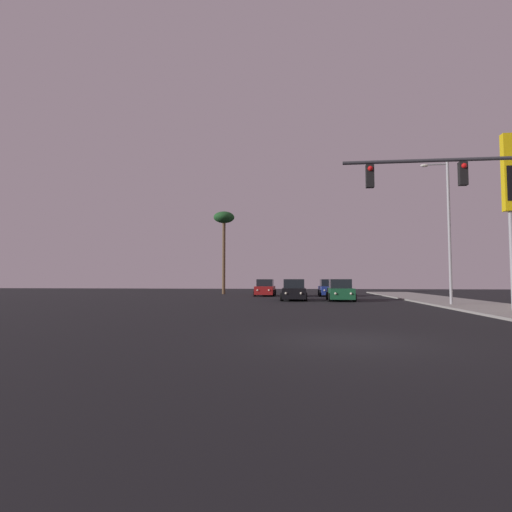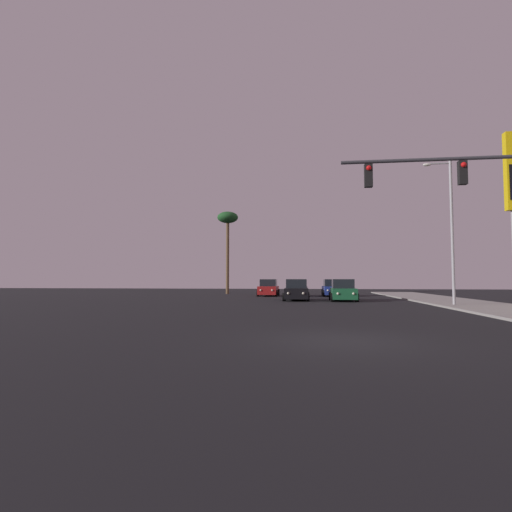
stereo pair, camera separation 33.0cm
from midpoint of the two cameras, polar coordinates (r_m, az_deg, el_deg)
The scene contains 9 objects.
ground_plane at distance 11.31m, azimuth 12.12°, elevation -11.70°, with size 120.00×120.00×0.00m, color black.
car_grey at distance 39.86m, azimuth 5.24°, elevation -4.65°, with size 2.04×4.34×1.68m.
car_black at distance 32.02m, azimuth 5.14°, elevation -4.96°, with size 2.04×4.33×1.68m.
car_red at distance 40.45m, azimuth 1.09°, elevation -4.64°, with size 2.04×4.31×1.68m.
car_blue at distance 40.60m, azimuth 10.13°, elevation -4.59°, with size 2.04×4.34×1.68m.
car_green at distance 31.91m, azimuth 11.66°, elevation -4.91°, with size 2.04×4.32×1.68m.
traffic_light_mast at distance 17.24m, azimuth 28.43°, elevation 7.25°, with size 7.01×0.36×6.50m.
street_lamp at distance 27.79m, azimuth 25.31°, elevation 4.11°, with size 1.74×0.24×9.00m.
palm_tree_far at distance 46.46m, azimuth -4.80°, elevation 4.82°, with size 2.40×2.40×9.51m.
Camera 1 is at (-1.28, -11.15, 1.65)m, focal length 28.00 mm.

